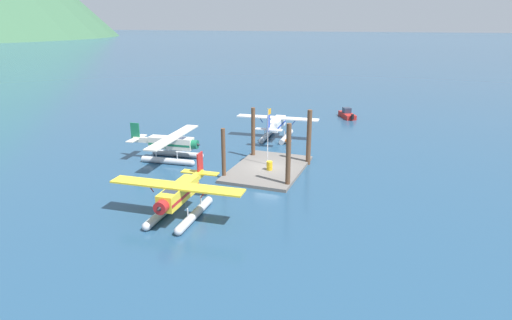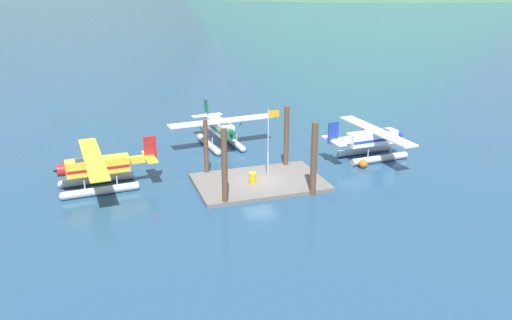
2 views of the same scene
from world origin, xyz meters
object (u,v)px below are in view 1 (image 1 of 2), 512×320
object	(u,v)px
seaplane_cream_bow_centre	(172,146)
mooring_buoy	(288,141)
fuel_drum	(269,166)
seaplane_white_stbd_fwd	(277,126)
flagpole	(268,130)
seaplane_yellow_port_fwd	(179,197)
boat_red_open_se	(347,114)

from	to	relation	value
seaplane_cream_bow_centre	mooring_buoy	bearing A→B (deg)	-44.07
fuel_drum	seaplane_white_stbd_fwd	world-z (taller)	seaplane_white_stbd_fwd
mooring_buoy	seaplane_white_stbd_fwd	size ratio (longest dim) A/B	0.07
flagpole	mooring_buoy	bearing A→B (deg)	2.26
flagpole	seaplane_yellow_port_fwd	xyz separation A→B (m)	(-13.30, 2.65, -2.35)
fuel_drum	mooring_buoy	distance (m)	10.58
seaplane_yellow_port_fwd	boat_red_open_se	bearing A→B (deg)	-9.61
seaplane_white_stbd_fwd	seaplane_cream_bow_centre	size ratio (longest dim) A/B	1.00
seaplane_white_stbd_fwd	fuel_drum	bearing A→B (deg)	-165.81
flagpole	fuel_drum	bearing A→B (deg)	-156.59
flagpole	fuel_drum	distance (m)	3.67
flagpole	fuel_drum	world-z (taller)	flagpole
mooring_buoy	seaplane_white_stbd_fwd	world-z (taller)	seaplane_white_stbd_fwd
seaplane_cream_bow_centre	boat_red_open_se	size ratio (longest dim) A/B	2.36
flagpole	seaplane_cream_bow_centre	size ratio (longest dim) A/B	0.55
seaplane_yellow_port_fwd	seaplane_cream_bow_centre	xyz separation A→B (m)	(11.86, 7.66, 0.00)
flagpole	seaplane_cream_bow_centre	bearing A→B (deg)	97.94
boat_red_open_se	seaplane_yellow_port_fwd	bearing A→B (deg)	170.39
seaplane_cream_bow_centre	flagpole	bearing A→B (deg)	-82.06
flagpole	seaplane_white_stbd_fwd	distance (m)	11.41
fuel_drum	boat_red_open_se	world-z (taller)	boat_red_open_se
seaplane_yellow_port_fwd	seaplane_white_stbd_fwd	size ratio (longest dim) A/B	1.00
fuel_drum	boat_red_open_se	bearing A→B (deg)	-6.80
fuel_drum	mooring_buoy	world-z (taller)	fuel_drum
boat_red_open_se	mooring_buoy	bearing A→B (deg)	165.87
mooring_buoy	seaplane_cream_bow_centre	distance (m)	14.37
flagpole	seaplane_yellow_port_fwd	bearing A→B (deg)	168.73
mooring_buoy	seaplane_yellow_port_fwd	xyz separation A→B (m)	(-22.15, 2.30, 1.19)
mooring_buoy	flagpole	bearing A→B (deg)	-177.74
boat_red_open_se	flagpole	bearing A→B (deg)	171.23
flagpole	boat_red_open_se	distance (m)	26.95
seaplane_white_stbd_fwd	boat_red_open_se	size ratio (longest dim) A/B	2.35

